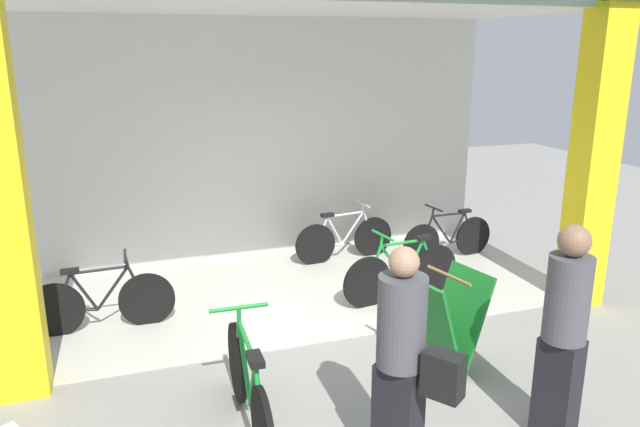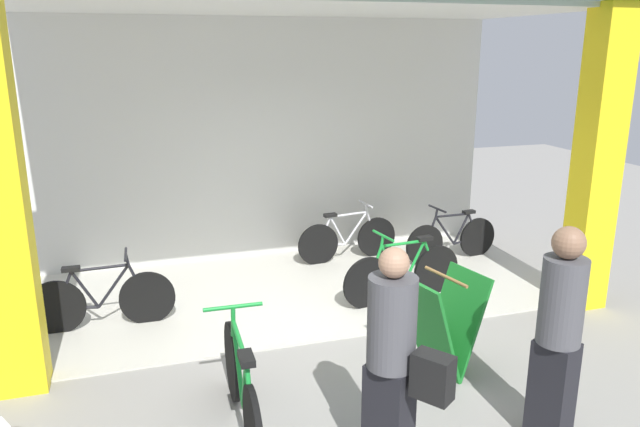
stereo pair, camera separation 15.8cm
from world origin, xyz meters
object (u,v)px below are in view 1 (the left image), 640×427
object	(u,v)px
pedestrian_2	(564,332)
bicycle_inside_3	(402,273)
bicycle_inside_1	(101,302)
bicycle_inside_0	(448,238)
sandwich_board_sign	(446,322)
pedestrian_0	(404,362)
bicycle_inside_2	(344,238)
bicycle_parked_0	(249,391)

from	to	relation	value
pedestrian_2	bicycle_inside_3	bearing A→B (deg)	88.78
bicycle_inside_1	bicycle_inside_0	bearing A→B (deg)	9.67
sandwich_board_sign	pedestrian_0	distance (m)	1.55
bicycle_inside_3	sandwich_board_sign	distance (m)	1.61
bicycle_inside_0	pedestrian_0	xyz separation A→B (m)	(-2.59, -3.76, 0.53)
bicycle_inside_0	bicycle_inside_2	distance (m)	1.45
bicycle_inside_1	sandwich_board_sign	xyz separation A→B (m)	(2.99, -1.85, 0.14)
bicycle_inside_3	pedestrian_0	distance (m)	3.05
pedestrian_0	sandwich_board_sign	bearing A→B (deg)	48.24
bicycle_inside_2	bicycle_inside_3	size ratio (longest dim) A/B	0.95
bicycle_inside_0	bicycle_inside_1	world-z (taller)	bicycle_inside_1
bicycle_inside_3	pedestrian_0	xyz separation A→B (m)	(-1.35, -2.69, 0.51)
bicycle_parked_0	pedestrian_0	distance (m)	1.27
bicycle_inside_0	sandwich_board_sign	distance (m)	3.08
bicycle_inside_1	pedestrian_2	size ratio (longest dim) A/B	0.88
bicycle_inside_3	bicycle_inside_2	bearing A→B (deg)	95.37
bicycle_parked_0	pedestrian_0	bearing A→B (deg)	-39.55
bicycle_inside_3	pedestrian_0	world-z (taller)	pedestrian_0
bicycle_inside_0	bicycle_parked_0	world-z (taller)	bicycle_parked_0
bicycle_inside_3	sandwich_board_sign	bearing A→B (deg)	-102.46
bicycle_inside_2	pedestrian_2	xyz separation A→B (m)	(0.08, -4.22, 0.55)
bicycle_inside_0	bicycle_inside_3	world-z (taller)	bicycle_inside_3
bicycle_inside_0	sandwich_board_sign	world-z (taller)	sandwich_board_sign
bicycle_inside_1	bicycle_parked_0	world-z (taller)	bicycle_parked_0
bicycle_inside_2	pedestrian_2	world-z (taller)	pedestrian_2
bicycle_inside_2	bicycle_parked_0	distance (m)	4.04
bicycle_inside_2	pedestrian_0	size ratio (longest dim) A/B	0.88
bicycle_parked_0	bicycle_inside_1	bearing A→B (deg)	115.74
pedestrian_2	bicycle_inside_1	bearing A→B (deg)	137.49
bicycle_inside_0	bicycle_parked_0	distance (m)	4.62
bicycle_inside_0	bicycle_inside_1	bearing A→B (deg)	-170.33
bicycle_inside_1	bicycle_inside_2	bearing A→B (deg)	20.85
bicycle_inside_1	bicycle_inside_3	distance (m)	3.34
sandwich_board_sign	pedestrian_2	distance (m)	1.25
pedestrian_0	pedestrian_2	size ratio (longest dim) A/B	0.98
bicycle_inside_0	sandwich_board_sign	xyz separation A→B (m)	(-1.59, -2.63, 0.15)
sandwich_board_sign	pedestrian_0	xyz separation A→B (m)	(-1.00, -1.12, 0.38)
bicycle_inside_1	bicycle_inside_2	size ratio (longest dim) A/B	1.02
bicycle_inside_3	bicycle_parked_0	xyz separation A→B (m)	(-2.26, -1.94, 0.03)
bicycle_parked_0	pedestrian_0	xyz separation A→B (m)	(0.91, -0.75, 0.48)
bicycle_inside_0	bicycle_parked_0	size ratio (longest dim) A/B	0.85
bicycle_inside_2	bicycle_parked_0	xyz separation A→B (m)	(-2.12, -3.44, 0.05)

